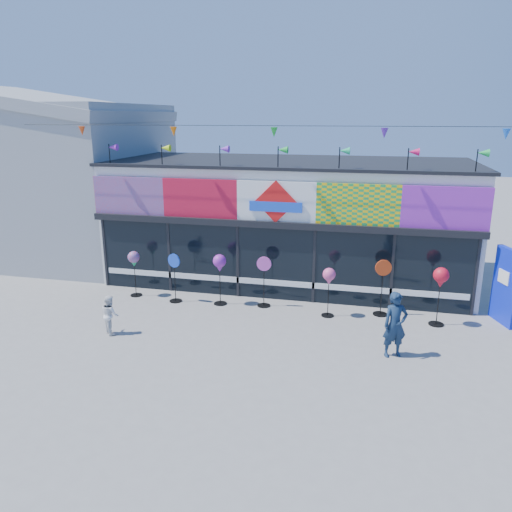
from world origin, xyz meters
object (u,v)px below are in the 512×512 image
(spinner_1, at_px, (175,276))
(adult_man, at_px, (395,325))
(spinner_3, at_px, (264,280))
(spinner_0, at_px, (134,260))
(spinner_2, at_px, (220,265))
(spinner_5, at_px, (382,286))
(child, at_px, (110,314))
(spinner_6, at_px, (441,279))
(spinner_4, at_px, (329,278))
(blue_sign, at_px, (506,286))

(spinner_1, relative_size, adult_man, 0.96)
(spinner_3, bearing_deg, adult_man, -33.57)
(spinner_0, height_order, spinner_2, spinner_2)
(spinner_5, xyz_separation_m, adult_man, (0.28, -2.57, -0.07))
(spinner_5, relative_size, child, 1.58)
(spinner_1, bearing_deg, spinner_6, -0.31)
(spinner_0, bearing_deg, adult_man, -17.04)
(spinner_1, height_order, adult_man, adult_man)
(spinner_4, xyz_separation_m, adult_man, (1.76, -2.13, -0.35))
(spinner_2, distance_m, spinner_5, 4.80)
(spinner_6, xyz_separation_m, child, (-8.47, -2.54, -0.80))
(blue_sign, bearing_deg, spinner_5, 164.48)
(blue_sign, bearing_deg, adult_man, -156.40)
(spinner_0, bearing_deg, spinner_1, -7.79)
(spinner_2, height_order, spinner_4, spinner_2)
(spinner_0, height_order, spinner_1, spinner_1)
(spinner_1, bearing_deg, spinner_0, 172.21)
(child, bearing_deg, spinner_1, -63.61)
(blue_sign, distance_m, spinner_0, 10.93)
(spinner_5, height_order, adult_man, spinner_5)
(spinner_5, distance_m, spinner_6, 1.61)
(spinner_2, distance_m, adult_man, 5.59)
(spinner_1, distance_m, adult_man, 6.85)
(spinner_0, xyz_separation_m, adult_man, (7.91, -2.42, -0.38))
(spinner_2, relative_size, child, 1.50)
(spinner_4, relative_size, spinner_5, 0.87)
(spinner_3, height_order, spinner_6, spinner_6)
(spinner_0, height_order, spinner_5, spinner_5)
(spinner_2, xyz_separation_m, spinner_3, (1.34, 0.14, -0.44))
(child, bearing_deg, spinner_0, -33.53)
(spinner_1, relative_size, spinner_3, 0.99)
(adult_man, height_order, child, adult_man)
(child, bearing_deg, spinner_2, -86.15)
(spinner_6, xyz_separation_m, adult_man, (-1.22, -2.19, -0.52))
(spinner_1, relative_size, spinner_5, 0.93)
(spinner_5, bearing_deg, blue_sign, 3.60)
(spinner_4, bearing_deg, spinner_6, 1.09)
(spinner_5, bearing_deg, spinner_0, -178.89)
(spinner_4, distance_m, adult_man, 2.79)
(spinner_3, distance_m, spinner_6, 4.97)
(spinner_2, height_order, adult_man, adult_man)
(spinner_4, distance_m, spinner_5, 1.57)
(spinner_2, relative_size, adult_man, 0.98)
(spinner_0, bearing_deg, blue_sign, 1.86)
(spinner_1, bearing_deg, adult_man, -18.99)
(blue_sign, xyz_separation_m, spinner_3, (-6.73, -0.31, -0.24))
(spinner_6, relative_size, adult_man, 1.03)
(blue_sign, bearing_deg, spinner_3, 163.52)
(blue_sign, relative_size, spinner_2, 1.35)
(blue_sign, distance_m, spinner_6, 1.90)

